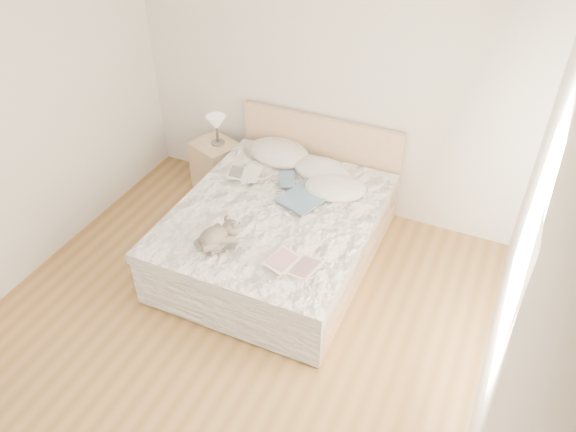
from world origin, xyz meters
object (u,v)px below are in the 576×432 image
at_px(childrens_book, 293,265).
at_px(teddy_bear, 214,242).
at_px(table_lamp, 216,124).
at_px(nightstand, 216,166).
at_px(bed, 280,230).
at_px(photo_book, 244,175).

height_order(childrens_book, teddy_bear, teddy_bear).
xyz_separation_m(table_lamp, childrens_book, (1.53, -1.47, -0.16)).
bearing_deg(nightstand, childrens_book, -42.71).
relative_size(childrens_book, teddy_bear, 1.20).
height_order(bed, photo_book, bed).
height_order(bed, table_lamp, bed).
distance_m(nightstand, photo_book, 0.87).
relative_size(nightstand, teddy_bear, 1.66).
distance_m(photo_book, childrens_book, 1.35).
distance_m(bed, nightstand, 1.35).
relative_size(nightstand, photo_book, 1.71).
bearing_deg(nightstand, table_lamp, 30.34).
bearing_deg(table_lamp, teddy_bear, -60.76).
bearing_deg(childrens_book, nightstand, 148.62).
bearing_deg(bed, teddy_bear, -107.85).
height_order(photo_book, childrens_book, same).
bearing_deg(childrens_book, teddy_bear, -165.22).
xyz_separation_m(bed, nightstand, (-1.12, 0.75, -0.03)).
xyz_separation_m(bed, childrens_book, (0.45, -0.70, 0.32)).
bearing_deg(photo_book, nightstand, 124.42).
bearing_deg(table_lamp, bed, -35.37).
xyz_separation_m(childrens_book, teddy_bear, (-0.69, -0.04, 0.02)).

